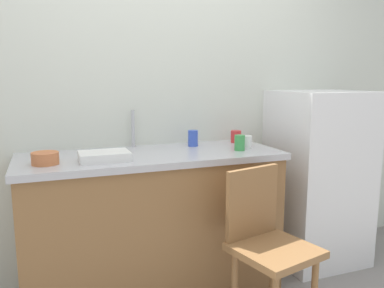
% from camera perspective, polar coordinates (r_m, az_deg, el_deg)
% --- Properties ---
extents(back_wall, '(4.80, 0.10, 2.65)m').
position_cam_1_polar(back_wall, '(2.78, -5.94, 8.47)').
color(back_wall, silver).
rests_on(back_wall, ground_plane).
extents(cabinet_base, '(1.57, 0.60, 0.88)m').
position_cam_1_polar(cabinet_base, '(2.59, -5.69, -11.75)').
color(cabinet_base, olive).
rests_on(cabinet_base, ground_plane).
extents(countertop, '(1.61, 0.64, 0.04)m').
position_cam_1_polar(countertop, '(2.46, -5.87, -1.77)').
color(countertop, '#B7B7BC').
rests_on(countertop, cabinet_base).
extents(faucet, '(0.02, 0.02, 0.25)m').
position_cam_1_polar(faucet, '(2.66, -8.58, 2.22)').
color(faucet, '#B7B7BC').
rests_on(faucet, countertop).
extents(refrigerator, '(0.63, 0.59, 1.29)m').
position_cam_1_polar(refrigerator, '(3.10, 17.81, -4.60)').
color(refrigerator, white).
rests_on(refrigerator, ground_plane).
extents(chair, '(0.48, 0.48, 0.89)m').
position_cam_1_polar(chair, '(2.24, 10.85, -13.79)').
color(chair, olive).
rests_on(chair, ground_plane).
extents(dish_tray, '(0.28, 0.20, 0.05)m').
position_cam_1_polar(dish_tray, '(2.28, -12.65, -1.73)').
color(dish_tray, white).
rests_on(dish_tray, countertop).
extents(terracotta_bowl, '(0.14, 0.14, 0.07)m').
position_cam_1_polar(terracotta_bowl, '(2.27, -20.57, -1.96)').
color(terracotta_bowl, '#C67042').
rests_on(terracotta_bowl, countertop).
extents(cup_red, '(0.08, 0.08, 0.09)m').
position_cam_1_polar(cup_red, '(2.85, 6.41, 1.09)').
color(cup_red, red).
rests_on(cup_red, countertop).
extents(cup_white, '(0.07, 0.07, 0.08)m').
position_cam_1_polar(cup_white, '(2.65, 7.99, 0.34)').
color(cup_white, white).
rests_on(cup_white, countertop).
extents(cup_green, '(0.07, 0.07, 0.10)m').
position_cam_1_polar(cup_green, '(2.55, 6.95, 0.18)').
color(cup_green, green).
rests_on(cup_green, countertop).
extents(cup_blue, '(0.07, 0.07, 0.11)m').
position_cam_1_polar(cup_blue, '(2.68, 0.14, 0.84)').
color(cup_blue, blue).
rests_on(cup_blue, countertop).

